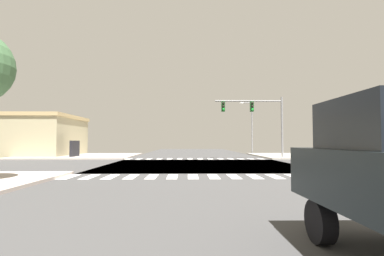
{
  "coord_description": "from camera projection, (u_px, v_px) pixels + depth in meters",
  "views": [
    {
      "loc": [
        -1.05,
        -21.71,
        1.72
      ],
      "look_at": [
        -0.48,
        11.03,
        3.21
      ],
      "focal_mm": 27.53,
      "sensor_mm": 36.0,
      "label": 1
    }
  ],
  "objects": [
    {
      "name": "sidewalk_corner_nw",
      "position": [
        82.0,
        156.0,
        33.39
      ],
      "size": [
        12.0,
        12.0,
        0.14
      ],
      "color": "#B2A69D",
      "rests_on": "ground"
    },
    {
      "name": "sidewalk_corner_ne",
      "position": [
        309.0,
        156.0,
        33.84
      ],
      "size": [
        12.0,
        12.0,
        0.14
      ],
      "color": "#B2ADA3",
      "rests_on": "ground"
    },
    {
      "name": "bank_building",
      "position": [
        31.0,
        136.0,
        34.65
      ],
      "size": [
        11.97,
        9.82,
        4.77
      ],
      "color": "tan",
      "rests_on": "ground"
    },
    {
      "name": "ground",
      "position": [
        201.0,
        165.0,
        21.63
      ],
      "size": [
        90.0,
        90.0,
        0.05
      ],
      "color": "#414041"
    },
    {
      "name": "traffic_signal_mast",
      "position": [
        255.0,
        113.0,
        28.82
      ],
      "size": [
        6.68,
        0.55,
        6.09
      ],
      "color": "gray",
      "rests_on": "ground"
    },
    {
      "name": "crosswalk_far",
      "position": [
        195.0,
        159.0,
        28.91
      ],
      "size": [
        13.5,
        2.0,
        0.01
      ],
      "color": "white",
      "rests_on": "ground"
    },
    {
      "name": "crosswalk_near",
      "position": [
        203.0,
        177.0,
        14.33
      ],
      "size": [
        13.5,
        2.0,
        0.01
      ],
      "color": "white",
      "rests_on": "ground"
    },
    {
      "name": "street_lamp",
      "position": [
        250.0,
        122.0,
        40.3
      ],
      "size": [
        1.78,
        0.32,
        7.13
      ],
      "color": "gray",
      "rests_on": "ground"
    }
  ]
}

